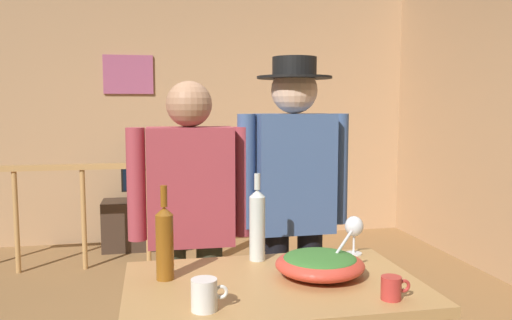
{
  "coord_description": "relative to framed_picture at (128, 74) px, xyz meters",
  "views": [
    {
      "loc": [
        -0.48,
        -2.66,
        1.48
      ],
      "look_at": [
        -0.03,
        -0.48,
        1.24
      ],
      "focal_mm": 36.44,
      "sensor_mm": 36.0,
      "label": 1
    }
  ],
  "objects": [
    {
      "name": "stair_railing",
      "position": [
        0.04,
        -0.91,
        -1.19
      ],
      "size": [
        2.36,
        0.1,
        1.01
      ],
      "color": "#B2844C",
      "rests_on": "ground_plane"
    },
    {
      "name": "person_standing_left",
      "position": [
        0.41,
        -3.21,
        -0.86
      ],
      "size": [
        0.6,
        0.23,
        1.6
      ],
      "rotation": [
        0.0,
        0.0,
        3.12
      ],
      "color": "#2D3323",
      "rests_on": "ground_plane"
    },
    {
      "name": "mug_white",
      "position": [
        0.38,
        -4.09,
        -0.94
      ],
      "size": [
        0.12,
        0.09,
        0.1
      ],
      "color": "white",
      "rests_on": "serving_table"
    },
    {
      "name": "framed_picture",
      "position": [
        0.0,
        0.0,
        0.0
      ],
      "size": [
        0.52,
        0.03,
        0.41
      ],
      "primitive_type": "cube",
      "color": "#A14E72"
    },
    {
      "name": "back_wall",
      "position": [
        0.7,
        0.06,
        -0.37
      ],
      "size": [
        4.94,
        0.1,
        2.88
      ],
      "primitive_type": "cube",
      "color": "tan",
      "rests_on": "ground_plane"
    },
    {
      "name": "mug_red",
      "position": [
        1.03,
        -4.12,
        -0.95
      ],
      "size": [
        0.11,
        0.07,
        0.08
      ],
      "color": "#B7332D",
      "rests_on": "serving_table"
    },
    {
      "name": "salad_bowl",
      "position": [
        0.86,
        -3.84,
        -0.94
      ],
      "size": [
        0.35,
        0.35,
        0.18
      ],
      "color": "#CC3D2D",
      "rests_on": "serving_table"
    },
    {
      "name": "serving_table",
      "position": [
        0.67,
        -3.87,
        -1.09
      ],
      "size": [
        1.11,
        0.73,
        0.81
      ],
      "color": "#B2844C",
      "rests_on": "ground_plane"
    },
    {
      "name": "tv_console",
      "position": [
        0.17,
        -0.29,
        -1.55
      ],
      "size": [
        0.9,
        0.4,
        0.5
      ],
      "primitive_type": "cube",
      "color": "#38281E",
      "rests_on": "ground_plane"
    },
    {
      "name": "flat_screen_tv",
      "position": [
        0.17,
        -0.32,
        -1.07
      ],
      "size": [
        0.5,
        0.12,
        0.39
      ],
      "color": "black",
      "rests_on": "tv_console"
    },
    {
      "name": "wine_bottle_clear",
      "position": [
        0.66,
        -3.58,
        -0.83
      ],
      "size": [
        0.07,
        0.07,
        0.38
      ],
      "color": "silver",
      "rests_on": "serving_table"
    },
    {
      "name": "person_standing_right",
      "position": [
        0.93,
        -3.21,
        -0.78
      ],
      "size": [
        0.58,
        0.37,
        1.72
      ],
      "rotation": [
        0.0,
        0.0,
        3.16
      ],
      "color": "black",
      "rests_on": "ground_plane"
    },
    {
      "name": "wine_bottle_amber",
      "position": [
        0.27,
        -3.75,
        -0.84
      ],
      "size": [
        0.07,
        0.07,
        0.37
      ],
      "color": "brown",
      "rests_on": "serving_table"
    },
    {
      "name": "wine_glass",
      "position": [
        1.11,
        -3.58,
        -0.87
      ],
      "size": [
        0.08,
        0.08,
        0.17
      ],
      "color": "silver",
      "rests_on": "serving_table"
    }
  ]
}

